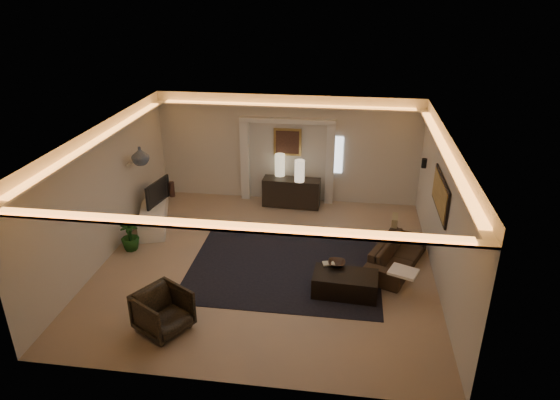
# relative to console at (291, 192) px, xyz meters

# --- Properties ---
(floor) EXTENTS (7.00, 7.00, 0.00)m
(floor) POSITION_rel_console_xyz_m (-0.17, -3.02, -0.40)
(floor) COLOR tan
(floor) RESTS_ON ground
(ceiling) EXTENTS (7.00, 7.00, 0.00)m
(ceiling) POSITION_rel_console_xyz_m (-0.17, -3.02, 2.50)
(ceiling) COLOR white
(ceiling) RESTS_ON ground
(wall_back) EXTENTS (7.00, 0.00, 7.00)m
(wall_back) POSITION_rel_console_xyz_m (-0.17, 0.48, 1.05)
(wall_back) COLOR beige
(wall_back) RESTS_ON ground
(wall_front) EXTENTS (7.00, 0.00, 7.00)m
(wall_front) POSITION_rel_console_xyz_m (-0.17, -6.52, 1.05)
(wall_front) COLOR beige
(wall_front) RESTS_ON ground
(wall_left) EXTENTS (0.00, 7.00, 7.00)m
(wall_left) POSITION_rel_console_xyz_m (-3.67, -3.02, 1.05)
(wall_left) COLOR beige
(wall_left) RESTS_ON ground
(wall_right) EXTENTS (0.00, 7.00, 7.00)m
(wall_right) POSITION_rel_console_xyz_m (3.33, -3.02, 1.05)
(wall_right) COLOR beige
(wall_right) RESTS_ON ground
(cove_soffit) EXTENTS (7.00, 7.00, 0.04)m
(cove_soffit) POSITION_rel_console_xyz_m (-0.17, -3.02, 2.22)
(cove_soffit) COLOR silver
(cove_soffit) RESTS_ON ceiling
(daylight_slit) EXTENTS (0.25, 0.03, 1.00)m
(daylight_slit) POSITION_rel_console_xyz_m (1.18, 0.46, 0.95)
(daylight_slit) COLOR white
(daylight_slit) RESTS_ON wall_back
(area_rug) EXTENTS (4.00, 3.00, 0.01)m
(area_rug) POSITION_rel_console_xyz_m (0.23, -3.22, -0.39)
(area_rug) COLOR black
(area_rug) RESTS_ON ground
(pilaster_left) EXTENTS (0.22, 0.20, 2.20)m
(pilaster_left) POSITION_rel_console_xyz_m (-1.32, 0.38, 0.70)
(pilaster_left) COLOR silver
(pilaster_left) RESTS_ON ground
(pilaster_right) EXTENTS (0.22, 0.20, 2.20)m
(pilaster_right) POSITION_rel_console_xyz_m (0.98, 0.38, 0.70)
(pilaster_right) COLOR silver
(pilaster_right) RESTS_ON ground
(alcove_header) EXTENTS (2.52, 0.20, 0.12)m
(alcove_header) POSITION_rel_console_xyz_m (-0.17, 0.38, 1.85)
(alcove_header) COLOR silver
(alcove_header) RESTS_ON wall_back
(painting_frame) EXTENTS (0.74, 0.04, 0.74)m
(painting_frame) POSITION_rel_console_xyz_m (-0.17, 0.45, 1.25)
(painting_frame) COLOR tan
(painting_frame) RESTS_ON wall_back
(painting_canvas) EXTENTS (0.62, 0.02, 0.62)m
(painting_canvas) POSITION_rel_console_xyz_m (-0.17, 0.43, 1.25)
(painting_canvas) COLOR #4C2D1E
(painting_canvas) RESTS_ON wall_back
(art_panel_frame) EXTENTS (0.04, 1.64, 0.74)m
(art_panel_frame) POSITION_rel_console_xyz_m (3.30, -2.72, 1.30)
(art_panel_frame) COLOR black
(art_panel_frame) RESTS_ON wall_right
(art_panel_gold) EXTENTS (0.02, 1.50, 0.62)m
(art_panel_gold) POSITION_rel_console_xyz_m (3.27, -2.72, 1.30)
(art_panel_gold) COLOR tan
(art_panel_gold) RESTS_ON wall_right
(wall_sconce) EXTENTS (0.12, 0.12, 0.22)m
(wall_sconce) POSITION_rel_console_xyz_m (3.21, -0.82, 1.28)
(wall_sconce) COLOR black
(wall_sconce) RESTS_ON wall_right
(wall_niche) EXTENTS (0.10, 0.55, 0.04)m
(wall_niche) POSITION_rel_console_xyz_m (-3.61, -1.62, 1.25)
(wall_niche) COLOR silver
(wall_niche) RESTS_ON wall_left
(console) EXTENTS (1.53, 0.53, 0.76)m
(console) POSITION_rel_console_xyz_m (0.00, 0.00, 0.00)
(console) COLOR black
(console) RESTS_ON ground
(lamp_left) EXTENTS (0.34, 0.34, 0.60)m
(lamp_left) POSITION_rel_console_xyz_m (-0.35, 0.23, 0.69)
(lamp_left) COLOR beige
(lamp_left) RESTS_ON console
(lamp_right) EXTENTS (0.33, 0.33, 0.58)m
(lamp_right) POSITION_rel_console_xyz_m (0.22, -0.12, 0.69)
(lamp_right) COLOR #FCE3BC
(lamp_right) RESTS_ON console
(media_ledge) EXTENTS (1.28, 2.44, 0.44)m
(media_ledge) POSITION_rel_console_xyz_m (-3.32, -1.38, -0.18)
(media_ledge) COLOR white
(media_ledge) RESTS_ON ground
(tv) EXTENTS (1.04, 0.32, 0.59)m
(tv) POSITION_rel_console_xyz_m (-3.32, -1.24, 0.35)
(tv) COLOR black
(tv) RESTS_ON media_ledge
(figurine) EXTENTS (0.18, 0.18, 0.40)m
(figurine) POSITION_rel_console_xyz_m (-3.02, -0.80, 0.24)
(figurine) COLOR #432921
(figurine) RESTS_ON media_ledge
(ginger_jar) EXTENTS (0.51, 0.51, 0.43)m
(ginger_jar) POSITION_rel_console_xyz_m (-3.32, -1.80, 1.48)
(ginger_jar) COLOR slate
(ginger_jar) RESTS_ON wall_niche
(plant) EXTENTS (0.54, 0.54, 0.71)m
(plant) POSITION_rel_console_xyz_m (-3.32, -2.84, -0.04)
(plant) COLOR #173F12
(plant) RESTS_ON ground
(sofa) EXTENTS (2.09, 1.45, 0.57)m
(sofa) POSITION_rel_console_xyz_m (2.57, -2.76, -0.12)
(sofa) COLOR black
(sofa) RESTS_ON ground
(throw_blanket) EXTENTS (0.63, 0.58, 0.06)m
(throw_blanket) POSITION_rel_console_xyz_m (2.59, -3.85, 0.15)
(throw_blanket) COLOR white
(throw_blanket) RESTS_ON sofa
(throw_pillow) EXTENTS (0.17, 0.43, 0.42)m
(throw_pillow) POSITION_rel_console_xyz_m (2.56, -1.86, 0.15)
(throw_pillow) COLOR #9C8D63
(throw_pillow) RESTS_ON sofa
(coffee_table) EXTENTS (1.27, 0.75, 0.46)m
(coffee_table) POSITION_rel_console_xyz_m (1.51, -3.91, -0.20)
(coffee_table) COLOR black
(coffee_table) RESTS_ON ground
(bowl) EXTENTS (0.36, 0.36, 0.08)m
(bowl) POSITION_rel_console_xyz_m (1.33, -3.58, 0.05)
(bowl) COLOR #2E2018
(bowl) RESTS_ON coffee_table
(magazine) EXTENTS (0.27, 0.22, 0.03)m
(magazine) POSITION_rel_console_xyz_m (1.17, -3.57, 0.02)
(magazine) COLOR beige
(magazine) RESTS_ON coffee_table
(armchair) EXTENTS (1.13, 1.12, 0.76)m
(armchair) POSITION_rel_console_xyz_m (-1.59, -5.44, -0.02)
(armchair) COLOR black
(armchair) RESTS_ON ground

